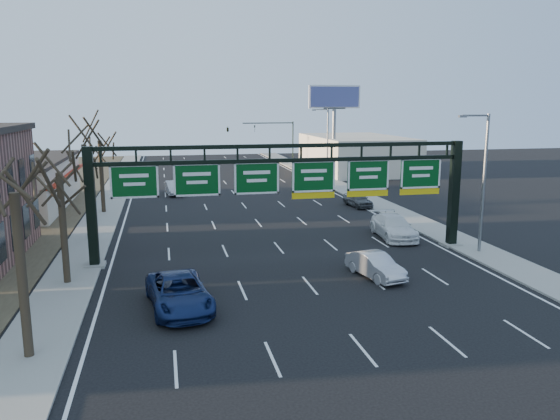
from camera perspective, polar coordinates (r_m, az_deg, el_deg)
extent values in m
plane|color=black|center=(27.88, 4.22, -9.16)|extent=(160.00, 160.00, 0.00)
cube|color=gray|center=(46.38, -18.50, -1.42)|extent=(3.00, 120.00, 0.12)
cube|color=gray|center=(50.35, 11.82, -0.13)|extent=(3.00, 120.00, 0.12)
cube|color=white|center=(46.69, -2.70, -0.84)|extent=(21.60, 120.00, 0.01)
cube|color=black|center=(33.88, -19.12, 0.20)|extent=(0.55, 0.55, 7.20)
cube|color=gray|center=(34.67, -18.76, -5.49)|extent=(1.20, 1.20, 0.20)
cube|color=black|center=(38.71, 17.71, 1.58)|extent=(0.55, 0.55, 7.20)
cube|color=gray|center=(39.41, 17.41, -3.44)|extent=(1.20, 1.20, 0.20)
cube|color=black|center=(34.01, 0.57, 6.72)|extent=(23.40, 0.25, 0.25)
cube|color=black|center=(34.09, 0.57, 5.21)|extent=(23.40, 0.25, 0.25)
cube|color=#043F14|center=(33.42, -14.98, 2.90)|extent=(2.80, 0.10, 2.00)
cube|color=#043F14|center=(33.44, -8.68, 3.16)|extent=(2.80, 0.10, 2.00)
cube|color=#043F14|center=(33.86, -2.46, 3.37)|extent=(2.80, 0.10, 2.00)
cube|color=#043F14|center=(34.66, 3.52, 3.54)|extent=(2.80, 0.10, 2.00)
cube|color=yellow|center=(34.84, 3.50, 1.55)|extent=(2.80, 0.10, 0.40)
cube|color=#043F14|center=(35.82, 9.19, 3.66)|extent=(2.80, 0.10, 2.00)
cube|color=yellow|center=(36.00, 9.14, 1.74)|extent=(2.80, 0.10, 0.40)
cube|color=#043F14|center=(37.31, 14.46, 3.74)|extent=(2.80, 0.10, 2.00)
cube|color=yellow|center=(37.48, 14.38, 1.90)|extent=(2.80, 0.10, 0.40)
cube|color=beige|center=(56.35, -26.49, 2.32)|extent=(10.00, 18.00, 4.40)
cube|color=#332B26|center=(56.09, -26.70, 4.70)|extent=(10.40, 18.40, 0.30)
cube|color=#AE2611|center=(55.20, -21.43, 3.40)|extent=(1.20, 18.00, 0.40)
cube|color=beige|center=(80.27, 7.92, 5.86)|extent=(12.00, 20.00, 5.00)
cylinder|color=#32261B|center=(22.62, -25.38, -6.15)|extent=(0.36, 0.36, 6.46)
cylinder|color=#32261B|center=(31.21, -21.71, -1.69)|extent=(0.36, 0.36, 6.08)
cylinder|color=#32261B|center=(40.88, -19.52, 1.86)|extent=(0.36, 0.36, 6.84)
cylinder|color=#32261B|center=(50.74, -18.14, 3.41)|extent=(0.36, 0.36, 6.46)
cylinder|color=slate|center=(37.34, 20.52, 2.65)|extent=(0.20, 0.20, 9.00)
cylinder|color=slate|center=(36.53, 19.78, 9.47)|extent=(1.80, 0.12, 0.12)
cube|color=slate|center=(36.06, 18.55, 9.46)|extent=(0.50, 0.22, 0.15)
cylinder|color=slate|center=(68.29, 4.98, 6.82)|extent=(0.20, 0.20, 9.00)
cylinder|color=slate|center=(67.85, 4.31, 10.52)|extent=(1.80, 0.12, 0.12)
cube|color=slate|center=(67.60, 3.56, 10.49)|extent=(0.50, 0.22, 0.15)
cylinder|color=slate|center=(73.77, 5.63, 7.03)|extent=(0.50, 0.50, 9.00)
cube|color=slate|center=(73.60, 5.69, 10.52)|extent=(3.00, 0.30, 0.20)
cube|color=white|center=(73.60, 5.72, 11.69)|extent=(7.00, 0.30, 3.00)
cube|color=#484E90|center=(73.41, 5.76, 11.69)|extent=(6.60, 0.05, 2.60)
cylinder|color=black|center=(82.59, 1.35, 6.81)|extent=(0.18, 0.18, 7.00)
cylinder|color=black|center=(81.61, -1.26, 9.08)|extent=(7.60, 0.14, 0.14)
imported|color=black|center=(81.28, -2.66, 8.49)|extent=(0.20, 0.20, 1.00)
imported|color=black|center=(80.71, -5.49, 8.44)|extent=(0.54, 0.54, 1.62)
imported|color=navy|center=(26.65, -10.50, -8.47)|extent=(3.39, 6.07, 1.61)
imported|color=#BBBBC0|center=(31.24, 9.93, -5.73)|extent=(2.38, 4.40, 1.38)
imported|color=white|center=(40.57, 11.76, -1.72)|extent=(2.71, 5.77, 1.63)
imported|color=#424548|center=(52.27, 8.13, 1.10)|extent=(2.03, 4.17, 1.37)
imported|color=#B5B5BA|center=(59.68, -11.03, 2.28)|extent=(2.02, 4.53, 1.44)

